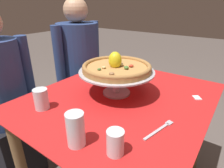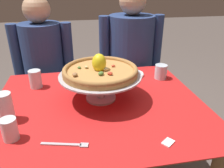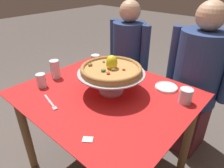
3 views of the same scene
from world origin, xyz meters
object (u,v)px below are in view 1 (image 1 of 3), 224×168
at_px(water_glass_side_left, 76,131).
at_px(water_glass_back_left, 41,100).
at_px(pizza, 117,67).
at_px(side_plate, 105,71).
at_px(sugar_packet, 197,98).
at_px(diner_left, 5,107).
at_px(diner_right, 80,72).
at_px(pizza_stand, 117,76).
at_px(water_glass_back_right, 125,64).
at_px(water_glass_front_left, 115,144).
at_px(dinner_fork, 160,129).

xyz_separation_m(water_glass_side_left, water_glass_back_left, (0.09, 0.33, -0.01)).
xyz_separation_m(pizza, side_plate, (0.25, 0.28, -0.16)).
distance_m(sugar_packet, diner_left, 1.22).
height_order(sugar_packet, diner_right, diner_right).
bearing_deg(pizza_stand, pizza, 142.74).
distance_m(pizza_stand, water_glass_side_left, 0.47).
xyz_separation_m(water_glass_side_left, diner_left, (0.09, 0.78, -0.20)).
height_order(pizza, water_glass_back_right, pizza).
xyz_separation_m(water_glass_side_left, water_glass_front_left, (0.05, -0.15, -0.02)).
bearing_deg(diner_left, water_glass_front_left, -92.53).
xyz_separation_m(water_glass_front_left, dinner_fork, (0.22, -0.08, -0.04)).
relative_size(pizza_stand, diner_left, 0.36).
height_order(pizza, dinner_fork, pizza).
height_order(pizza, water_glass_side_left, pizza).
xyz_separation_m(water_glass_back_right, diner_left, (-0.78, 0.45, -0.18)).
relative_size(water_glass_front_left, dinner_fork, 0.51).
distance_m(side_plate, dinner_fork, 0.77).
height_order(water_glass_front_left, diner_left, diner_left).
distance_m(water_glass_side_left, water_glass_front_left, 0.15).
bearing_deg(water_glass_back_right, dinner_fork, -137.42).
bearing_deg(sugar_packet, water_glass_back_left, 133.11).
height_order(diner_left, diner_right, diner_right).
xyz_separation_m(pizza_stand, water_glass_back_right, (0.42, 0.20, -0.07)).
bearing_deg(pizza_stand, diner_left, 118.93).
height_order(pizza_stand, water_glass_back_left, pizza_stand).
bearing_deg(diner_right, diner_left, 178.41).
xyz_separation_m(dinner_fork, diner_left, (-0.18, 1.01, -0.15)).
relative_size(pizza_stand, pizza, 1.11).
distance_m(water_glass_back_right, water_glass_back_left, 0.78).
bearing_deg(side_plate, water_glass_back_right, -25.52).
relative_size(dinner_fork, diner_left, 0.16).
xyz_separation_m(pizza, dinner_fork, (-0.18, -0.35, -0.16)).
xyz_separation_m(pizza_stand, sugar_packet, (0.21, -0.41, -0.11)).
distance_m(water_glass_side_left, side_plate, 0.81).
xyz_separation_m(sugar_packet, diner_left, (-0.58, 1.06, -0.15)).
bearing_deg(pizza, water_glass_back_right, 25.64).
height_order(water_glass_back_left, diner_left, diner_left).
height_order(water_glass_back_right, diner_right, diner_right).
bearing_deg(water_glass_front_left, water_glass_side_left, 107.74).
relative_size(pizza_stand, side_plate, 2.81).
bearing_deg(sugar_packet, dinner_fork, 171.69).
relative_size(water_glass_side_left, dinner_fork, 0.73).
distance_m(water_glass_side_left, sugar_packet, 0.73).
relative_size(water_glass_back_left, dinner_fork, 0.57).
bearing_deg(pizza_stand, side_plate, 48.08).
xyz_separation_m(pizza_stand, water_glass_back_left, (-0.36, 0.21, -0.07)).
xyz_separation_m(pizza, water_glass_back_left, (-0.36, 0.21, -0.12)).
bearing_deg(diner_left, water_glass_side_left, -96.42).
bearing_deg(water_glass_back_right, pizza, -154.36).
bearing_deg(dinner_fork, water_glass_front_left, 160.37).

